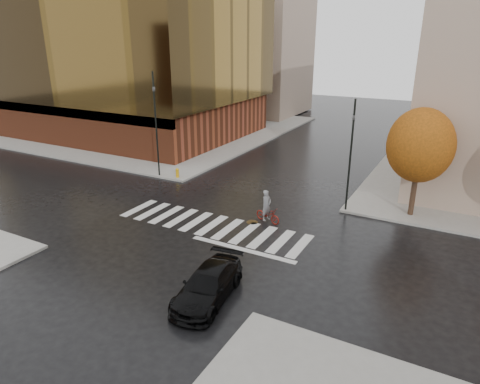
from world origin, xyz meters
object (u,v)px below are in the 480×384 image
object	(u,v)px
traffic_light_nw	(155,117)
traffic_light_ne	(351,149)
sedan	(208,285)
cyclist	(267,211)
fire_hydrant	(177,172)

from	to	relation	value
traffic_light_nw	traffic_light_ne	distance (m)	14.79
sedan	traffic_light_ne	xyz separation A→B (m)	(2.48, 12.16, 3.37)
cyclist	fire_hydrant	world-z (taller)	cyclist
sedan	fire_hydrant	xyz separation A→B (m)	(-10.69, 12.36, -0.10)
traffic_light_nw	fire_hydrant	size ratio (longest dim) A/B	10.66
traffic_light_ne	sedan	bearing A→B (deg)	57.02
traffic_light_ne	fire_hydrant	world-z (taller)	traffic_light_ne
cyclist	traffic_light_nw	size ratio (longest dim) A/B	0.25
cyclist	traffic_light_nw	bearing A→B (deg)	87.28
sedan	traffic_light_ne	bearing A→B (deg)	70.86
fire_hydrant	traffic_light_nw	bearing A→B (deg)	-172.91
sedan	fire_hydrant	distance (m)	16.34
sedan	traffic_light_ne	world-z (taller)	traffic_light_ne
cyclist	fire_hydrant	bearing A→B (deg)	83.34
traffic_light_nw	fire_hydrant	world-z (taller)	traffic_light_nw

